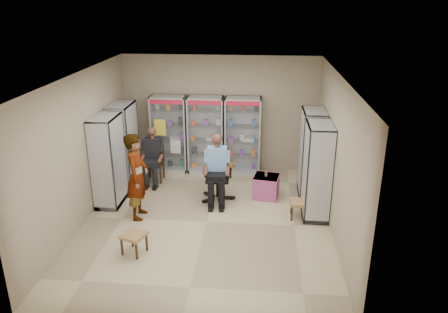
# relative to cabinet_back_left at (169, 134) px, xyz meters

# --- Properties ---
(floor) EXTENTS (6.00, 6.00, 0.00)m
(floor) POSITION_rel_cabinet_back_left_xyz_m (1.30, -2.73, -1.00)
(floor) COLOR #C3B488
(floor) RESTS_ON ground
(room_shell) EXTENTS (5.02, 6.02, 3.01)m
(room_shell) POSITION_rel_cabinet_back_left_xyz_m (1.30, -2.73, 0.97)
(room_shell) COLOR tan
(room_shell) RESTS_ON ground
(cabinet_back_left) EXTENTS (0.90, 0.50, 2.00)m
(cabinet_back_left) POSITION_rel_cabinet_back_left_xyz_m (0.00, 0.00, 0.00)
(cabinet_back_left) COLOR #ADAEB4
(cabinet_back_left) RESTS_ON floor
(cabinet_back_mid) EXTENTS (0.90, 0.50, 2.00)m
(cabinet_back_mid) POSITION_rel_cabinet_back_left_xyz_m (0.95, 0.00, 0.00)
(cabinet_back_mid) COLOR #B6B8BE
(cabinet_back_mid) RESTS_ON floor
(cabinet_back_right) EXTENTS (0.90, 0.50, 2.00)m
(cabinet_back_right) POSITION_rel_cabinet_back_left_xyz_m (1.90, 0.00, 0.00)
(cabinet_back_right) COLOR silver
(cabinet_back_right) RESTS_ON floor
(cabinet_right_far) EXTENTS (0.90, 0.50, 2.00)m
(cabinet_right_far) POSITION_rel_cabinet_back_left_xyz_m (3.53, -1.13, 0.00)
(cabinet_right_far) COLOR #A8ABB0
(cabinet_right_far) RESTS_ON floor
(cabinet_right_near) EXTENTS (0.90, 0.50, 2.00)m
(cabinet_right_near) POSITION_rel_cabinet_back_left_xyz_m (3.53, -2.23, 0.00)
(cabinet_right_near) COLOR #A2A5A9
(cabinet_right_near) RESTS_ON floor
(cabinet_left_far) EXTENTS (0.90, 0.50, 2.00)m
(cabinet_left_far) POSITION_rel_cabinet_back_left_xyz_m (-0.93, -0.93, 0.00)
(cabinet_left_far) COLOR #B0B2B7
(cabinet_left_far) RESTS_ON floor
(cabinet_left_near) EXTENTS (0.90, 0.50, 2.00)m
(cabinet_left_near) POSITION_rel_cabinet_back_left_xyz_m (-0.93, -2.03, 0.00)
(cabinet_left_near) COLOR #A8ABAF
(cabinet_left_near) RESTS_ON floor
(wooden_chair) EXTENTS (0.42, 0.42, 0.94)m
(wooden_chair) POSITION_rel_cabinet_back_left_xyz_m (-0.25, -0.73, -0.53)
(wooden_chair) COLOR black
(wooden_chair) RESTS_ON floor
(seated_customer) EXTENTS (0.44, 0.60, 1.34)m
(seated_customer) POSITION_rel_cabinet_back_left_xyz_m (-0.25, -0.78, -0.33)
(seated_customer) COLOR black
(seated_customer) RESTS_ON floor
(office_chair) EXTENTS (0.67, 0.67, 1.18)m
(office_chair) POSITION_rel_cabinet_back_left_xyz_m (1.42, -1.66, -0.41)
(office_chair) COLOR black
(office_chair) RESTS_ON floor
(seated_shopkeeper) EXTENTS (0.52, 0.70, 1.50)m
(seated_shopkeeper) POSITION_rel_cabinet_back_left_xyz_m (1.42, -1.71, -0.25)
(seated_shopkeeper) COLOR #6097BF
(seated_shopkeeper) RESTS_ON floor
(pink_trunk) EXTENTS (0.62, 0.61, 0.52)m
(pink_trunk) POSITION_rel_cabinet_back_left_xyz_m (2.52, -1.44, -0.74)
(pink_trunk) COLOR #C04D95
(pink_trunk) RESTS_ON floor
(tea_glass) EXTENTS (0.07, 0.07, 0.11)m
(tea_glass) POSITION_rel_cabinet_back_left_xyz_m (2.51, -1.43, -0.42)
(tea_glass) COLOR #511A06
(tea_glass) RESTS_ON pink_trunk
(woven_stool_a) EXTENTS (0.39, 0.39, 0.38)m
(woven_stool_a) POSITION_rel_cabinet_back_left_xyz_m (3.20, -2.38, -0.81)
(woven_stool_a) COLOR olive
(woven_stool_a) RESTS_ON floor
(woven_stool_b) EXTENTS (0.50, 0.50, 0.39)m
(woven_stool_b) POSITION_rel_cabinet_back_left_xyz_m (0.14, -3.98, -0.80)
(woven_stool_b) COLOR #A16A44
(woven_stool_b) RESTS_ON floor
(standing_man) EXTENTS (0.45, 0.68, 1.83)m
(standing_man) POSITION_rel_cabinet_back_left_xyz_m (-0.14, -2.61, -0.09)
(standing_man) COLOR #99999C
(standing_man) RESTS_ON floor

